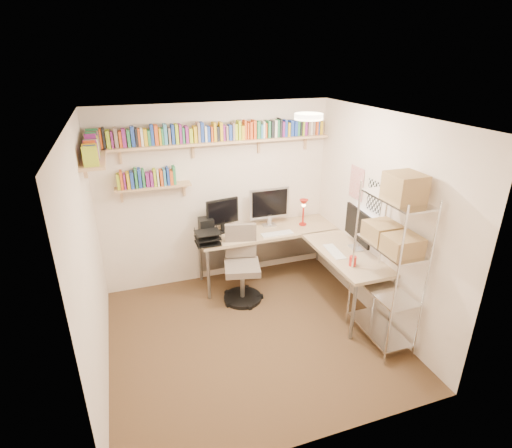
{
  "coord_description": "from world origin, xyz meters",
  "views": [
    {
      "loc": [
        -1.19,
        -3.63,
        3.05
      ],
      "look_at": [
        0.24,
        0.55,
        1.17
      ],
      "focal_mm": 28.0,
      "sensor_mm": 36.0,
      "label": 1
    }
  ],
  "objects": [
    {
      "name": "ground",
      "position": [
        0.0,
        0.0,
        0.0
      ],
      "size": [
        3.2,
        3.2,
        0.0
      ],
      "primitive_type": "plane",
      "color": "#452F1D",
      "rests_on": "ground"
    },
    {
      "name": "room_shell",
      "position": [
        0.0,
        0.0,
        1.55
      ],
      "size": [
        3.24,
        3.04,
        2.52
      ],
      "color": "beige",
      "rests_on": "ground"
    },
    {
      "name": "wall_shelves",
      "position": [
        -0.42,
        1.3,
        2.03
      ],
      "size": [
        3.12,
        1.09,
        0.79
      ],
      "color": "tan",
      "rests_on": "ground"
    },
    {
      "name": "corner_desk",
      "position": [
        0.7,
        0.93,
        0.77
      ],
      "size": [
        2.07,
        1.98,
        1.35
      ],
      "color": "tan",
      "rests_on": "ground"
    },
    {
      "name": "office_chair",
      "position": [
        0.13,
        0.81,
        0.43
      ],
      "size": [
        0.55,
        0.56,
        1.02
      ],
      "rotation": [
        0.0,
        0.0,
        -0.22
      ],
      "color": "black",
      "rests_on": "ground"
    },
    {
      "name": "wire_rack",
      "position": [
        1.36,
        -0.56,
        1.38
      ],
      "size": [
        0.39,
        0.79,
        2.01
      ],
      "rotation": [
        0.0,
        0.0,
        -0.01
      ],
      "color": "silver",
      "rests_on": "ground"
    }
  ]
}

